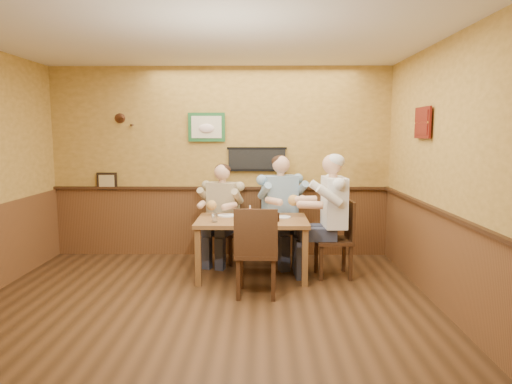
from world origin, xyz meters
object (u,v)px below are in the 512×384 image
salt_shaker (250,215)px  diner_blue_polo (280,215)px  hot_sauce_bottle (250,213)px  chair_right_end (333,239)px  cola_tumbler (276,217)px  dining_table (252,226)px  chair_back_right (280,229)px  diner_white_elder (334,222)px  diner_tan_shirt (223,218)px  water_glass_left (214,218)px  chair_back_left (223,231)px  chair_near_side (257,251)px  pepper_shaker (248,215)px  water_glass_mid (253,218)px

salt_shaker → diner_blue_polo: bearing=57.6°
hot_sauce_bottle → chair_right_end: bearing=2.2°
chair_right_end → cola_tumbler: size_ratio=9.32×
dining_table → chair_right_end: (1.04, 0.01, -0.16)m
dining_table → chair_back_right: (0.38, 0.64, -0.18)m
diner_white_elder → hot_sauce_bottle: bearing=-90.6°
diner_tan_shirt → water_glass_left: (-0.03, -0.88, 0.17)m
diner_tan_shirt → cola_tumbler: diner_tan_shirt is taller
chair_back_left → chair_near_side: 1.44m
dining_table → chair_near_side: bearing=-84.4°
dining_table → water_glass_left: (-0.46, -0.22, 0.15)m
chair_right_end → water_glass_left: (-1.49, -0.23, 0.31)m
pepper_shaker → diner_tan_shirt: bearing=119.3°
diner_white_elder → water_glass_mid: bearing=-77.3°
dining_table → chair_right_end: bearing=0.3°
dining_table → cola_tumbler: (0.30, -0.16, 0.15)m
diner_blue_polo → water_glass_left: size_ratio=12.48×
water_glass_mid → hot_sauce_bottle: (-0.04, 0.24, 0.02)m
hot_sauce_bottle → pepper_shaker: hot_sauce_bottle is taller
cola_tumbler → water_glass_left: bearing=-175.6°
chair_back_left → water_glass_mid: size_ratio=7.16×
chair_back_left → cola_tumbler: size_ratio=8.32×
dining_table → water_glass_mid: size_ratio=11.36×
chair_back_right → diner_tan_shirt: bearing=158.6°
cola_tumbler → chair_back_right: bearing=84.5°
chair_right_end → chair_back_right: bearing=-136.7°
chair_back_right → diner_white_elder: diner_white_elder is taller
water_glass_mid → cola_tumbler: (0.28, 0.12, -0.01)m
chair_back_right → salt_shaker: size_ratio=10.49×
chair_back_right → water_glass_mid: 1.04m
diner_white_elder → salt_shaker: (-1.06, 0.00, 0.09)m
pepper_shaker → salt_shaker: bearing=16.2°
chair_right_end → chair_near_side: bearing=-57.2°
salt_shaker → water_glass_mid: bearing=-82.2°
water_glass_mid → chair_near_side: bearing=-83.0°
chair_back_right → water_glass_left: 1.24m
dining_table → pepper_shaker: bearing=180.0°
water_glass_mid → chair_right_end: bearing=15.5°
diner_blue_polo → hot_sauce_bottle: 0.80m
diner_white_elder → chair_right_end: bearing=0.0°
water_glass_mid → pepper_shaker: 0.29m
chair_near_side → hot_sauce_bottle: bearing=-79.3°
diner_tan_shirt → chair_right_end: bearing=-7.9°
chair_back_left → chair_near_side: (0.49, -1.35, 0.07)m
chair_near_side → water_glass_mid: bearing=-80.4°
hot_sauce_bottle → dining_table: bearing=52.5°
chair_back_left → water_glass_mid: 1.10m
chair_back_right → diner_blue_polo: 0.21m
diner_white_elder → diner_tan_shirt: bearing=-116.9°
hot_sauce_bottle → pepper_shaker: (-0.03, 0.03, -0.03)m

